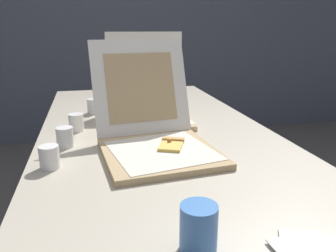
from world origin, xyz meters
The scene contains 9 objects.
wall_back centered at (0.00, 2.84, 1.30)m, with size 10.00×0.10×2.60m, color slate.
table centered at (0.00, 0.55, 0.71)m, with size 0.96×2.01×0.76m.
pizza_box_front centered at (-0.05, 0.31, 0.81)m, with size 0.42×0.54×0.38m.
pizza_box_middle centered at (0.00, 0.74, 0.82)m, with size 0.41×0.42×0.40m.
cup_white_near_center centered at (-0.37, 0.42, 0.80)m, with size 0.06×0.06×0.07m, color white.
cup_white_near_left centered at (-0.40, 0.23, 0.80)m, with size 0.06×0.06×0.07m, color white.
cup_white_mid centered at (-0.33, 0.62, 0.80)m, with size 0.06×0.06×0.07m, color white.
cup_white_far centered at (-0.25, 0.90, 0.80)m, with size 0.06×0.06×0.07m, color white.
cup_printed_front centered at (-0.07, -0.26, 0.81)m, with size 0.08×0.08×0.10m, color #477FCC.
Camera 1 is at (-0.26, -0.82, 1.20)m, focal length 36.32 mm.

